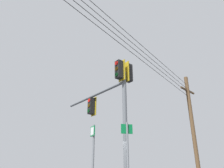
# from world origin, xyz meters

# --- Properties ---
(signal_mast_assembly) EXTENTS (5.22, 1.54, 6.33)m
(signal_mast_assembly) POSITION_xyz_m (0.74, 0.64, 4.49)
(signal_mast_assembly) COLOR slate
(signal_mast_assembly) RESTS_ON ground
(utility_pole_wooden) EXTENTS (0.33, 2.16, 8.80)m
(utility_pole_wooden) POSITION_xyz_m (0.32, -8.48, 4.52)
(utility_pole_wooden) COLOR brown
(utility_pole_wooden) RESTS_ON ground
(route_sign_primary) EXTENTS (0.26, 0.34, 2.85)m
(route_sign_primary) POSITION_xyz_m (-1.40, 2.49, 1.73)
(route_sign_primary) COLOR slate
(route_sign_primary) RESTS_ON ground
(route_sign_secondary) EXTENTS (0.27, 0.14, 2.65)m
(route_sign_secondary) POSITION_xyz_m (-0.96, 3.64, 1.53)
(route_sign_secondary) COLOR slate
(route_sign_secondary) RESTS_ON ground
(overhead_wire_span) EXTENTS (0.90, 20.42, 1.38)m
(overhead_wire_span) POSITION_xyz_m (-0.11, 1.73, 7.75)
(overhead_wire_span) COLOR black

